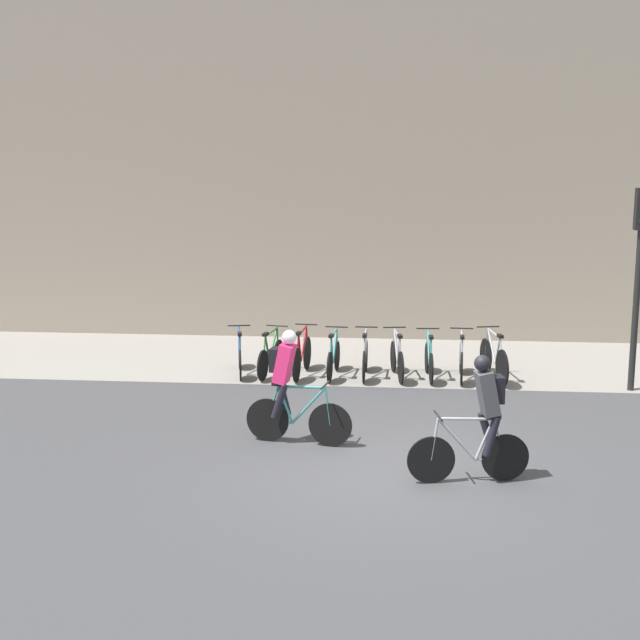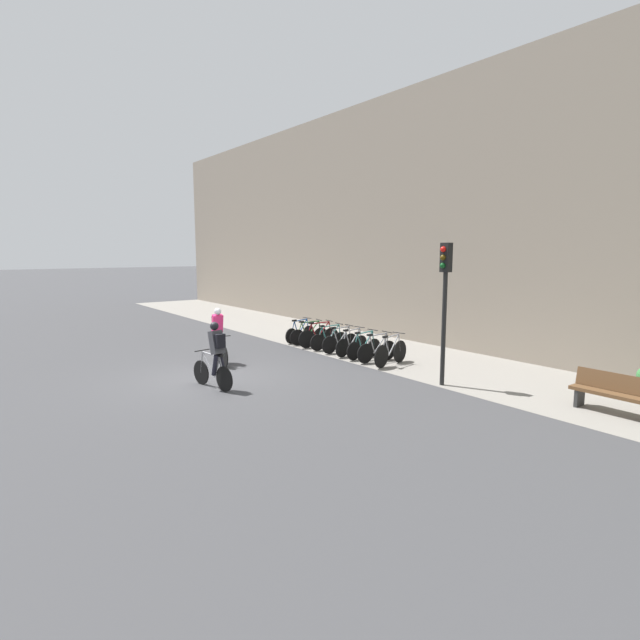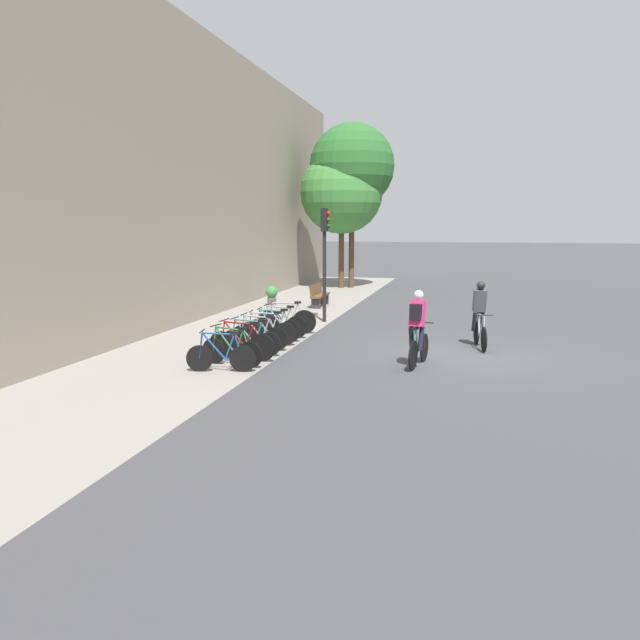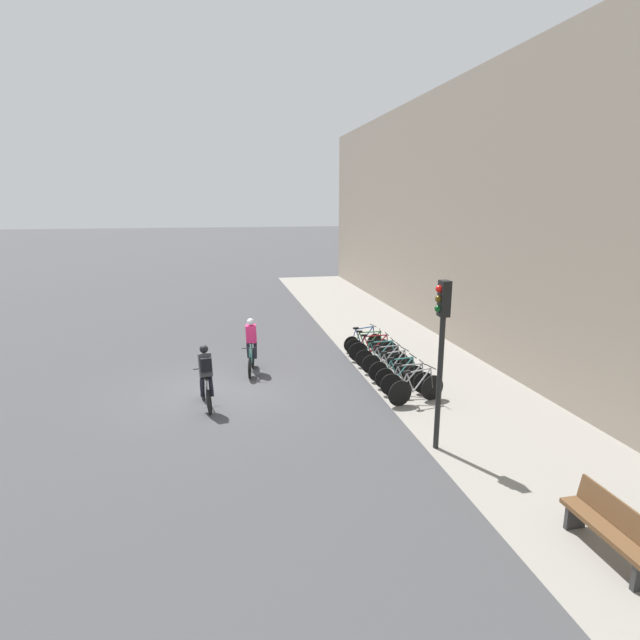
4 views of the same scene
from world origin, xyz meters
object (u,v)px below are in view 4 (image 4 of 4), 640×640
Objects in this scene: parked_bike_2 at (374,350)px; parked_bike_1 at (368,345)px; parked_bike_3 at (379,356)px; bench at (612,529)px; parked_bike_6 at (400,374)px; parked_bike_8 at (416,389)px; traffic_light_pole at (442,335)px; cyclist_grey at (205,375)px; parked_bike_5 at (392,368)px; parked_bike_4 at (386,361)px; cyclist_pink at (251,343)px; parked_bike_0 at (363,341)px; parked_bike_7 at (408,381)px.

parked_bike_1 is at bearing -179.98° from parked_bike_2.
parked_bike_3 is 9.49m from bench.
parked_bike_2 is 1.11× the size of parked_bike_6.
bench is at bearing 5.24° from parked_bike_8.
traffic_light_pole is at bearing -5.73° from parked_bike_3.
parked_bike_1 is 1.26m from parked_bike_3.
parked_bike_1 is at bearing 123.44° from cyclist_grey.
parked_bike_8 is at bearing 82.49° from cyclist_grey.
parked_bike_5 is (-1.16, 5.59, -0.56)m from cyclist_grey.
cyclist_grey is 5.90m from parked_bike_4.
parked_bike_3 is at bearing -0.02° from parked_bike_1.
parked_bike_1 is 2.53m from parked_bike_5.
cyclist_pink reaches higher than cyclist_grey.
bench is (6.32, 0.58, 0.05)m from parked_bike_8.
parked_bike_3 is 1.03× the size of parked_bike_6.
parked_bike_0 is 1.26m from parked_bike_2.
parked_bike_0 is 0.99× the size of parked_bike_6.
parked_bike_1 is at bearing -179.99° from parked_bike_8.
parked_bike_8 reaches higher than parked_bike_4.
cyclist_pink is 5.13m from parked_bike_7.
parked_bike_1 is at bearing 101.94° from cyclist_pink.
cyclist_grey is at bearing -84.60° from parked_bike_6.
parked_bike_1 is at bearing -0.01° from parked_bike_0.
parked_bike_6 is at bearing 0.01° from parked_bike_2.
parked_bike_5 is at bearing 68.61° from cyclist_pink.
parked_bike_5 is at bearing 180.00° from parked_bike_6.
parked_bike_5 is at bearing 0.01° from parked_bike_0.
cyclist_grey reaches higher than parked_bike_5.
parked_bike_3 is 0.93× the size of bench.
parked_bike_1 is (0.63, -0.00, 0.01)m from parked_bike_0.
parked_bike_0 is 11.39m from bench.
traffic_light_pole is at bearing -8.59° from parked_bike_6.
parked_bike_2 is 1.09× the size of parked_bike_4.
parked_bike_3 is 1.27m from parked_bike_5.
traffic_light_pole reaches higher than parked_bike_6.
parked_bike_7 is at bearing -179.97° from parked_bike_8.
traffic_light_pole is (5.03, -0.57, 2.22)m from parked_bike_4.
cyclist_pink reaches higher than parked_bike_1.
parked_bike_3 reaches higher than parked_bike_0.
parked_bike_7 reaches higher than parked_bike_1.
parked_bike_2 is 1.08× the size of parked_bike_5.
parked_bike_6 reaches higher than bench.
parked_bike_8 is (0.63, 0.00, 0.03)m from parked_bike_7.
parked_bike_8 is (1.26, 0.00, 0.04)m from parked_bike_6.
parked_bike_7 is at bearing 0.00° from parked_bike_4.
parked_bike_8 reaches higher than parked_bike_1.
parked_bike_3 is at bearing -179.95° from parked_bike_5.
cyclist_pink is at bearing -149.03° from traffic_light_pole.
parked_bike_8 is (3.54, 4.20, -0.53)m from cyclist_pink.
cyclist_pink is 4.25m from parked_bike_3.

